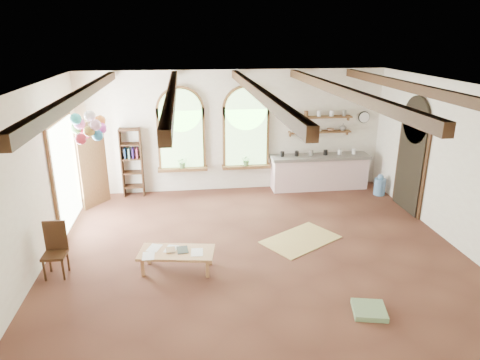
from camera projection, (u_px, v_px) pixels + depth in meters
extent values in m
plane|color=brown|center=(255.00, 248.00, 8.58)|extent=(8.00, 8.00, 0.00)
cube|color=brown|center=(182.00, 139.00, 11.15)|extent=(1.24, 0.08, 1.64)
cylinder|color=brown|center=(180.00, 110.00, 10.91)|extent=(1.24, 0.08, 1.24)
cube|color=#84B96F|center=(182.00, 139.00, 11.11)|extent=(1.10, 0.04, 1.50)
cube|color=brown|center=(183.00, 169.00, 11.33)|extent=(1.30, 0.28, 0.08)
cube|color=brown|center=(246.00, 137.00, 11.36)|extent=(1.24, 0.08, 1.64)
cylinder|color=brown|center=(246.00, 109.00, 11.11)|extent=(1.24, 0.08, 1.24)
cube|color=#84B96F|center=(246.00, 137.00, 11.32)|extent=(1.10, 0.04, 1.50)
cube|color=brown|center=(246.00, 166.00, 11.53)|extent=(1.30, 0.28, 0.08)
cube|color=brown|center=(66.00, 173.00, 9.40)|extent=(0.10, 1.90, 2.50)
cube|color=black|center=(410.00, 166.00, 10.10)|extent=(0.10, 1.30, 2.40)
cube|color=silver|center=(319.00, 173.00, 11.71)|extent=(2.60, 0.55, 0.86)
cube|color=slate|center=(320.00, 157.00, 11.56)|extent=(2.68, 0.62, 0.08)
cube|color=brown|center=(320.00, 132.00, 11.51)|extent=(1.70, 0.24, 0.04)
cube|color=brown|center=(321.00, 117.00, 11.38)|extent=(1.70, 0.24, 0.04)
cylinder|color=black|center=(364.00, 117.00, 11.62)|extent=(0.32, 0.04, 0.32)
cube|color=#3E2913|center=(122.00, 163.00, 11.03)|extent=(0.03, 0.32, 1.80)
cube|color=#3E2913|center=(142.00, 162.00, 11.09)|extent=(0.03, 0.32, 1.80)
cube|color=#B77D54|center=(177.00, 252.00, 7.66)|extent=(1.42, 0.82, 0.05)
cube|color=#B77D54|center=(143.00, 267.00, 7.53)|extent=(0.06, 0.06, 0.34)
cube|color=#B77D54|center=(207.00, 269.00, 7.50)|extent=(0.06, 0.06, 0.34)
cube|color=#B77D54|center=(149.00, 255.00, 7.95)|extent=(0.06, 0.06, 0.34)
cube|color=#B77D54|center=(210.00, 256.00, 7.91)|extent=(0.06, 0.06, 0.34)
cube|color=#3E2913|center=(55.00, 255.00, 7.46)|extent=(0.40, 0.40, 0.05)
cube|color=#3E2913|center=(55.00, 236.00, 7.54)|extent=(0.39, 0.04, 0.57)
cube|color=tan|center=(301.00, 240.00, 8.89)|extent=(1.81, 1.62, 0.02)
cube|color=#6E8D61|center=(369.00, 310.00, 6.58)|extent=(0.59, 0.59, 0.09)
cylinder|color=#5A8BC2|center=(380.00, 187.00, 11.30)|extent=(0.30, 0.30, 0.44)
sphere|color=#5A8BC2|center=(381.00, 177.00, 11.21)|extent=(0.16, 0.16, 0.16)
cylinder|color=#5A8BC2|center=(353.00, 179.00, 11.91)|extent=(0.27, 0.27, 0.41)
sphere|color=#5A8BC2|center=(354.00, 171.00, 11.83)|extent=(0.15, 0.15, 0.15)
cylinder|color=silver|center=(86.00, 105.00, 8.21)|extent=(0.01, 0.01, 0.85)
sphere|color=teal|center=(98.00, 136.00, 8.39)|extent=(0.22, 0.22, 0.22)
sphere|color=#FF54F0|center=(101.00, 128.00, 8.47)|extent=(0.22, 0.22, 0.22)
sphere|color=orange|center=(100.00, 121.00, 8.58)|extent=(0.22, 0.22, 0.22)
sphere|color=silver|center=(90.00, 116.00, 8.44)|extent=(0.22, 0.22, 0.22)
sphere|color=#F5264E|center=(86.00, 133.00, 8.59)|extent=(0.22, 0.22, 0.22)
sphere|color=#51A345|center=(76.00, 128.00, 8.47)|extent=(0.22, 0.22, 0.22)
sphere|color=#D564B8|center=(79.00, 124.00, 8.30)|extent=(0.22, 0.22, 0.22)
sphere|color=#36DAE8|center=(76.00, 119.00, 8.13)|extent=(0.22, 0.22, 0.22)
sphere|color=#DC314C|center=(81.00, 139.00, 8.12)|extent=(0.22, 0.22, 0.22)
sphere|color=gold|center=(89.00, 131.00, 8.22)|extent=(0.22, 0.22, 0.22)
sphere|color=#FFBBEB|center=(95.00, 125.00, 8.19)|extent=(0.22, 0.22, 0.22)
imported|color=olive|center=(166.00, 250.00, 7.66)|extent=(0.18, 0.24, 0.02)
cube|color=black|center=(182.00, 250.00, 7.69)|extent=(0.22, 0.30, 0.01)
imported|color=#598C4C|center=(183.00, 162.00, 11.24)|extent=(0.27, 0.23, 0.30)
imported|color=#598C4C|center=(246.00, 160.00, 11.44)|extent=(0.27, 0.23, 0.30)
imported|color=white|center=(293.00, 130.00, 11.40)|extent=(0.12, 0.10, 0.10)
imported|color=beige|center=(305.00, 130.00, 11.44)|extent=(0.10, 0.10, 0.09)
imported|color=beige|center=(318.00, 130.00, 11.49)|extent=(0.22, 0.22, 0.05)
imported|color=#8C664C|center=(330.00, 130.00, 11.53)|extent=(0.20, 0.20, 0.06)
imported|color=slate|center=(343.00, 127.00, 11.56)|extent=(0.18, 0.18, 0.19)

